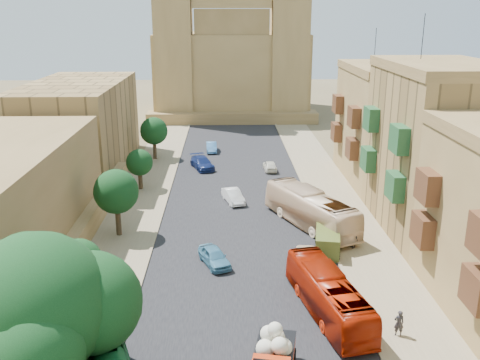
{
  "coord_description": "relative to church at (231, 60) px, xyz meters",
  "views": [
    {
      "loc": [
        -1.22,
        -16.82,
        17.47
      ],
      "look_at": [
        0.0,
        26.0,
        4.0
      ],
      "focal_mm": 40.0,
      "sensor_mm": 36.0,
      "label": 1
    }
  ],
  "objects": [
    {
      "name": "road_surface",
      "position": [
        0.0,
        -48.61,
        -9.51
      ],
      "size": [
        14.0,
        140.0,
        0.01
      ],
      "primitive_type": "cube",
      "color": "black",
      "rests_on": "ground"
    },
    {
      "name": "sidewalk_east",
      "position": [
        9.5,
        -48.61,
        -9.51
      ],
      "size": [
        5.0,
        140.0,
        0.01
      ],
      "primitive_type": "cube",
      "color": "#837456",
      "rests_on": "ground"
    },
    {
      "name": "sidewalk_west",
      "position": [
        -9.5,
        -48.61,
        -9.51
      ],
      "size": [
        5.0,
        140.0,
        0.01
      ],
      "primitive_type": "cube",
      "color": "#837456",
      "rests_on": "ground"
    },
    {
      "name": "kerb_east",
      "position": [
        7.0,
        -48.61,
        -9.46
      ],
      "size": [
        0.25,
        140.0,
        0.12
      ],
      "primitive_type": "cube",
      "color": "#837456",
      "rests_on": "ground"
    },
    {
      "name": "kerb_west",
      "position": [
        -7.0,
        -48.61,
        -9.46
      ],
      "size": [
        0.25,
        140.0,
        0.12
      ],
      "primitive_type": "cube",
      "color": "#837456",
      "rests_on": "ground"
    },
    {
      "name": "townhouse_c",
      "position": [
        15.95,
        -53.61,
        -2.61
      ],
      "size": [
        9.0,
        14.0,
        17.4
      ],
      "color": "olive",
      "rests_on": "ground"
    },
    {
      "name": "townhouse_d",
      "position": [
        15.95,
        -39.61,
        -3.36
      ],
      "size": [
        9.0,
        14.0,
        15.9
      ],
      "color": "olive",
      "rests_on": "ground"
    },
    {
      "name": "west_wall",
      "position": [
        -12.5,
        -58.61,
        -8.62
      ],
      "size": [
        1.0,
        40.0,
        1.8
      ],
      "primitive_type": "cube",
      "color": "olive",
      "rests_on": "ground"
    },
    {
      "name": "west_building_mid",
      "position": [
        -18.0,
        -34.61,
        -4.52
      ],
      "size": [
        10.0,
        22.0,
        10.0
      ],
      "primitive_type": "cube",
      "color": "olive",
      "rests_on": "ground"
    },
    {
      "name": "church",
      "position": [
        0.0,
        0.0,
        0.0
      ],
      "size": [
        28.0,
        22.5,
        36.3
      ],
      "color": "olive",
      "rests_on": "ground"
    },
    {
      "name": "ficus_tree",
      "position": [
        -9.42,
        -74.61,
        -4.48
      ],
      "size": [
        8.52,
        7.84,
        8.52
      ],
      "color": "#322719",
      "rests_on": "ground"
    },
    {
      "name": "street_tree_a",
      "position": [
        -10.0,
        -66.61,
        -6.3
      ],
      "size": [
        3.12,
        3.12,
        4.8
      ],
      "color": "#322719",
      "rests_on": "ground"
    },
    {
      "name": "street_tree_b",
      "position": [
        -10.0,
        -54.61,
        -5.79
      ],
      "size": [
        3.62,
        3.62,
        5.56
      ],
      "color": "#322719",
      "rests_on": "ground"
    },
    {
      "name": "street_tree_c",
      "position": [
        -10.0,
        -42.61,
        -6.71
      ],
      "size": [
        2.73,
        2.73,
        4.2
      ],
      "color": "#322719",
      "rests_on": "ground"
    },
    {
      "name": "street_tree_d",
      "position": [
        -10.0,
        -30.61,
        -6.02
      ],
      "size": [
        3.39,
        3.39,
        5.22
      ],
      "color": "#322719",
      "rests_on": "ground"
    },
    {
      "name": "olive_pickup",
      "position": [
        6.5,
        -58.27,
        -8.7
      ],
      "size": [
        2.48,
        4.32,
        1.68
      ],
      "color": "#4B5821",
      "rests_on": "ground"
    },
    {
      "name": "bus_red_east",
      "position": [
        4.87,
        -67.16,
        -8.2
      ],
      "size": [
        4.09,
        9.69,
        2.63
      ],
      "primitive_type": "imported",
      "rotation": [
        0.0,
        0.0,
        3.35
      ],
      "color": "#9D1A04",
      "rests_on": "ground"
    },
    {
      "name": "bus_cream_east",
      "position": [
        5.96,
        -53.26,
        -7.97
      ],
      "size": [
        7.04,
        11.16,
        3.09
      ],
      "primitive_type": "imported",
      "rotation": [
        0.0,
        0.0,
        3.58
      ],
      "color": "beige",
      "rests_on": "ground"
    },
    {
      "name": "car_blue_a",
      "position": [
        -2.07,
        -60.29,
        -8.88
      ],
      "size": [
        2.77,
        4.0,
        1.26
      ],
      "primitive_type": "imported",
      "rotation": [
        0.0,
        0.0,
        0.38
      ],
      "color": "teal",
      "rests_on": "ground"
    },
    {
      "name": "car_white_a",
      "position": [
        -0.5,
        -46.98,
        -8.89
      ],
      "size": [
        2.33,
        4.03,
        1.26
      ],
      "primitive_type": "imported",
      "rotation": [
        0.0,
        0.0,
        0.28
      ],
      "color": "white",
      "rests_on": "ground"
    },
    {
      "name": "car_cream",
      "position": [
        4.66,
        -60.3,
        -8.93
      ],
      "size": [
        3.01,
        4.58,
        1.17
      ],
      "primitive_type": "imported",
      "rotation": [
        0.0,
        0.0,
        2.87
      ],
      "color": "beige",
      "rests_on": "ground"
    },
    {
      "name": "car_dkblue",
      "position": [
        -3.93,
        -35.29,
        -8.83
      ],
      "size": [
        3.38,
        5.12,
        1.38
      ],
      "primitive_type": "imported",
      "rotation": [
        0.0,
        0.0,
        0.33
      ],
      "color": "navy",
      "rests_on": "ground"
    },
    {
      "name": "car_white_b",
      "position": [
        3.92,
        -36.36,
        -8.93
      ],
      "size": [
        1.57,
        3.49,
        1.16
      ],
      "primitive_type": "imported",
      "rotation": [
        0.0,
        0.0,
        3.2
      ],
      "color": "silver",
      "rests_on": "ground"
    },
    {
      "name": "car_blue_b",
      "position": [
        -3.01,
        -27.37,
        -8.9
      ],
      "size": [
        1.49,
        3.78,
        1.23
      ],
      "primitive_type": "imported",
      "rotation": [
        0.0,
        0.0,
        0.05
      ],
      "color": "#427CB8",
      "rests_on": "ground"
    },
    {
      "name": "pedestrian_a",
      "position": [
        8.47,
        -69.48,
        -8.73
      ],
      "size": [
        0.58,
        0.38,
        1.57
      ],
      "primitive_type": "imported",
      "rotation": [
        0.0,
        0.0,
        3.13
      ],
      "color": "#2B282C",
      "rests_on": "ground"
    },
    {
      "name": "pedestrian_c",
      "position": [
        8.65,
        -57.68,
        -8.75
      ],
      "size": [
        0.72,
        0.97,
        1.53
      ],
      "primitive_type": "imported",
      "rotation": [
        0.0,
        0.0,
        5.14
      ],
      "color": "#2A2A30",
      "rests_on": "ground"
    }
  ]
}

